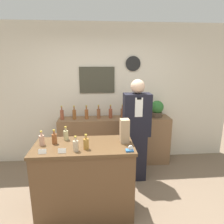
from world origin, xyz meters
TOP-DOWN VIEW (x-y plane):
  - back_wall at (0.00, 2.00)m, footprint 5.20×0.09m
  - back_shelf at (0.21, 1.75)m, footprint 2.15×0.39m
  - display_counter at (-0.31, 0.43)m, footprint 1.26×0.61m
  - shopkeeper at (0.52, 1.17)m, footprint 0.43×0.27m
  - potted_plant at (1.04, 1.75)m, footprint 0.25×0.25m
  - paper_bag at (0.21, 0.48)m, footprint 0.12×0.12m
  - tape_dispenser at (0.24, 0.19)m, footprint 0.09×0.06m
  - price_card_left at (-0.76, 0.21)m, footprint 0.09×0.02m
  - price_card_right at (-0.54, 0.21)m, footprint 0.09×0.02m
  - counter_bottle_0 at (-0.83, 0.46)m, footprint 0.06×0.06m
  - counter_bottle_1 at (-0.68, 0.49)m, footprint 0.06×0.06m
  - counter_bottle_2 at (-0.55, 0.61)m, footprint 0.06×0.06m
  - counter_bottle_3 at (-0.39, 0.25)m, footprint 0.06×0.06m
  - counter_bottle_4 at (-0.27, 0.30)m, footprint 0.06×0.06m
  - shelf_bottle_0 at (-0.78, 1.74)m, footprint 0.07×0.07m
  - shelf_bottle_1 at (-0.55, 1.73)m, footprint 0.07×0.07m
  - shelf_bottle_2 at (-0.32, 1.74)m, footprint 0.07×0.07m
  - shelf_bottle_3 at (-0.10, 1.75)m, footprint 0.07×0.07m
  - shelf_bottle_4 at (0.13, 1.76)m, footprint 0.07×0.07m
  - shelf_bottle_5 at (0.36, 1.75)m, footprint 0.07×0.07m
  - shelf_bottle_6 at (0.59, 1.75)m, footprint 0.07×0.07m
  - shelf_bottle_7 at (0.82, 1.76)m, footprint 0.07×0.07m

SIDE VIEW (x-z plane):
  - back_shelf at x=0.21m, z-range 0.00..0.94m
  - display_counter at x=-0.31m, z-range 0.00..0.97m
  - shopkeeper at x=0.52m, z-range 0.00..1.72m
  - tape_dispenser at x=0.24m, z-range 0.96..1.03m
  - price_card_left at x=-0.76m, z-range 0.97..1.03m
  - price_card_right at x=-0.54m, z-range 0.97..1.03m
  - shelf_bottle_0 at x=-0.78m, z-range 0.90..1.16m
  - shelf_bottle_1 at x=-0.55m, z-range 0.90..1.16m
  - shelf_bottle_2 at x=-0.32m, z-range 0.90..1.16m
  - shelf_bottle_3 at x=-0.10m, z-range 0.90..1.16m
  - shelf_bottle_4 at x=0.13m, z-range 0.90..1.16m
  - shelf_bottle_5 at x=0.36m, z-range 0.90..1.16m
  - shelf_bottle_6 at x=0.59m, z-range 0.90..1.16m
  - shelf_bottle_7 at x=0.82m, z-range 0.90..1.16m
  - counter_bottle_0 at x=-0.83m, z-range 0.95..1.14m
  - counter_bottle_1 at x=-0.68m, z-range 0.95..1.14m
  - counter_bottle_2 at x=-0.55m, z-range 0.95..1.14m
  - counter_bottle_3 at x=-0.39m, z-range 0.95..1.14m
  - counter_bottle_4 at x=-0.27m, z-range 0.95..1.14m
  - potted_plant at x=1.04m, z-range 0.94..1.27m
  - paper_bag at x=0.21m, z-range 0.97..1.28m
  - back_wall at x=0.00m, z-range 0.00..2.70m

